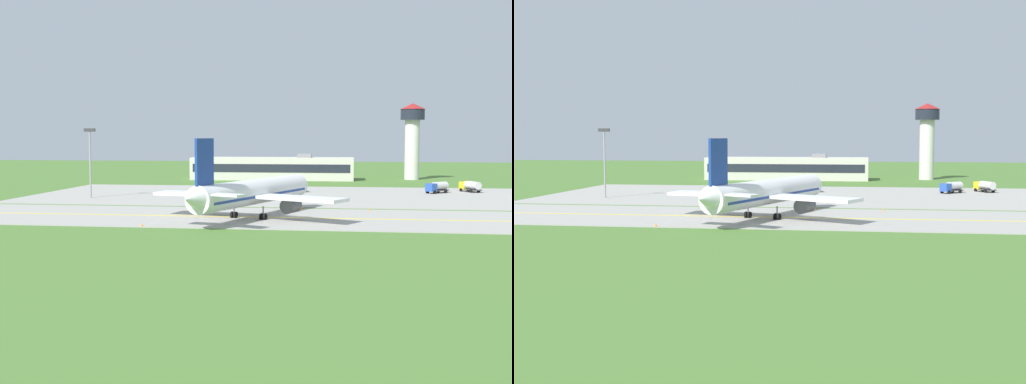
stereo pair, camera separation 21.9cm
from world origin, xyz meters
The scene contains 14 objects.
ground_plane centered at (0.00, 0.00, 0.00)m, with size 500.00×500.00×0.00m, color #47702D.
taxiway_strip centered at (0.00, 0.00, 0.05)m, with size 240.00×28.00×0.10m, color #9E9B93.
apron_pad centered at (10.00, 42.00, 0.05)m, with size 140.00×52.00×0.10m, color #9E9B93.
taxiway_centreline centered at (0.00, 0.00, 0.11)m, with size 220.00×0.60×0.01m, color yellow.
airplane_lead centered at (-5.72, -0.88, 4.13)m, with size 31.64×38.47×12.70m.
service_truck_baggage centered at (37.25, 55.86, 1.53)m, with size 4.52×6.28×2.65m.
service_truck_fuel centered at (-2.76, 51.49, 1.53)m, with size 4.05×6.34×2.60m.
service_truck_catering centered at (29.19, 51.52, 1.53)m, with size 5.71×5.67×2.65m.
terminal_building centered at (-13.86, 96.87, 3.38)m, with size 48.76×11.46×7.91m.
control_tower centered at (27.95, 102.84, 14.06)m, with size 7.60×7.60×23.03m.
apron_light_mast centered at (-44.80, 29.65, 9.33)m, with size 2.40×0.50×14.70m.
traffic_cone_near_edge centered at (-20.05, -13.21, 0.30)m, with size 0.44×0.44×0.60m, color orange.
traffic_cone_mid_edge centered at (1.13, 13.17, 0.30)m, with size 0.44×0.44×0.60m, color orange.
traffic_cone_far_edge centered at (12.86, 11.19, 0.30)m, with size 0.44×0.44×0.60m, color orange.
Camera 2 is at (9.79, -106.11, 12.87)m, focal length 47.35 mm.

